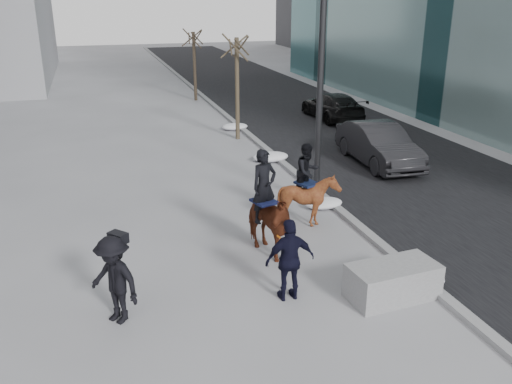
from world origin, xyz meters
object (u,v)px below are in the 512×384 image
object	(u,v)px
planter	(393,281)
car_near	(379,144)
mounted_right	(308,194)
mounted_left	(266,218)

from	to	relation	value
planter	car_near	world-z (taller)	car_near
planter	mounted_right	size ratio (longest dim) A/B	0.82
mounted_right	planter	bearing A→B (deg)	-86.41
mounted_left	planter	bearing A→B (deg)	-54.02
planter	car_near	size ratio (longest dim) A/B	0.41
car_near	planter	bearing A→B (deg)	-114.52
car_near	mounted_left	distance (m)	8.52
planter	mounted_right	world-z (taller)	mounted_right
car_near	mounted_right	xyz separation A→B (m)	(-4.58, -4.43, 0.16)
planter	mounted_left	bearing A→B (deg)	125.98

